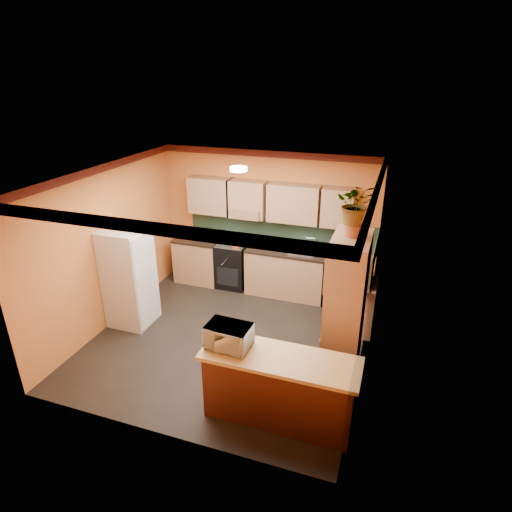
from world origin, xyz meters
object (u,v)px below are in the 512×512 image
Objects in this scene: base_cabinets_back at (263,270)px; stove at (233,265)px; fridge at (129,277)px; pantry at (345,310)px; microwave at (229,336)px; breakfast_bar at (279,390)px.

base_cabinets_back is 4.01× the size of stove.
pantry is (3.60, -0.23, 0.20)m from fridge.
stove is (-0.62, -0.00, 0.02)m from base_cabinets_back.
microwave is at bearing -79.33° from base_cabinets_back.
breakfast_bar is at bearing -117.51° from pantry.
microwave is at bearing -30.05° from fridge.
microwave is (-1.24, -1.13, 0.03)m from pantry.
stove reaches higher than base_cabinets_back.
pantry is (2.47, -2.06, 0.59)m from stove.
microwave reaches higher than base_cabinets_back.
fridge is 3.16× the size of microwave.
pantry is 1.17× the size of breakfast_bar.
fridge is at bearing 176.35° from pantry.
pantry reaches higher than breakfast_bar.
fridge is (-1.13, -1.83, 0.39)m from stove.
microwave reaches higher than stove.
stove is 0.51× the size of breakfast_bar.
stove is 0.54× the size of fridge.
microwave is (0.60, -3.19, 0.64)m from base_cabinets_back.
stove is at bearing 140.19° from pantry.
stove is at bearing 120.46° from breakfast_bar.
fridge is 0.94× the size of breakfast_bar.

